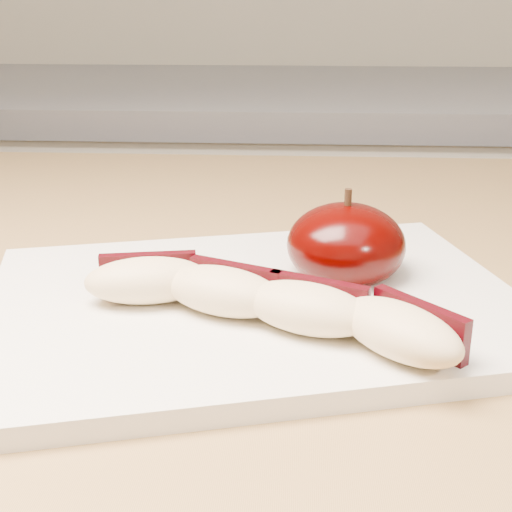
{
  "coord_description": "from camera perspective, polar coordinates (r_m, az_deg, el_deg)",
  "views": [
    {
      "loc": [
        -0.02,
        -0.01,
        1.08
      ],
      "look_at": [
        -0.05,
        0.38,
        0.94
      ],
      "focal_mm": 50.0,
      "sensor_mm": 36.0,
      "label": 1
    }
  ],
  "objects": [
    {
      "name": "apple_half",
      "position": [
        0.46,
        7.2,
        0.89
      ],
      "size": [
        0.09,
        0.09,
        0.06
      ],
      "rotation": [
        0.0,
        0.0,
        0.18
      ],
      "color": "black",
      "rests_on": "cutting_board"
    },
    {
      "name": "apple_wedge_a",
      "position": [
        0.42,
        -8.64,
        -1.86
      ],
      "size": [
        0.08,
        0.05,
        0.03
      ],
      "rotation": [
        0.0,
        0.0,
        0.19
      ],
      "color": "beige",
      "rests_on": "cutting_board"
    },
    {
      "name": "apple_wedge_d",
      "position": [
        0.36,
        11.59,
        -5.82
      ],
      "size": [
        0.07,
        0.08,
        0.03
      ],
      "rotation": [
        0.0,
        0.0,
        -0.83
      ],
      "color": "beige",
      "rests_on": "cutting_board"
    },
    {
      "name": "apple_wedge_c",
      "position": [
        0.38,
        4.2,
        -4.11
      ],
      "size": [
        0.08,
        0.06,
        0.03
      ],
      "rotation": [
        0.0,
        0.0,
        -0.42
      ],
      "color": "beige",
      "rests_on": "cutting_board"
    },
    {
      "name": "back_cabinet",
      "position": [
        1.36,
        4.16,
        -6.45
      ],
      "size": [
        2.4,
        0.62,
        0.94
      ],
      "color": "silver",
      "rests_on": "ground"
    },
    {
      "name": "cutting_board",
      "position": [
        0.43,
        0.0,
        -3.93
      ],
      "size": [
        0.36,
        0.3,
        0.01
      ],
      "primitive_type": "cube",
      "rotation": [
        0.0,
        0.0,
        0.26
      ],
      "color": "silver",
      "rests_on": "island_counter"
    },
    {
      "name": "apple_wedge_b",
      "position": [
        0.4,
        -2.57,
        -2.74
      ],
      "size": [
        0.08,
        0.06,
        0.03
      ],
      "rotation": [
        0.0,
        0.0,
        -0.4
      ],
      "color": "beige",
      "rests_on": "cutting_board"
    }
  ]
}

